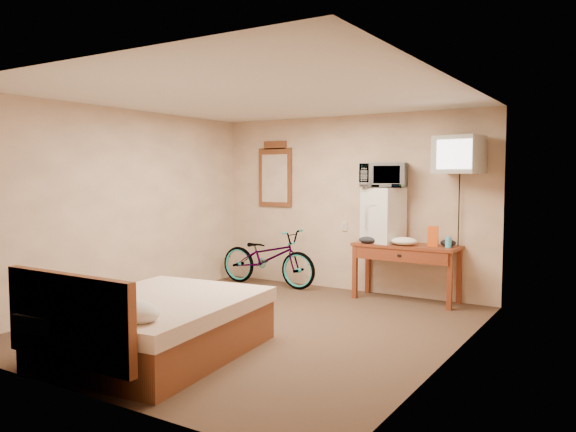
% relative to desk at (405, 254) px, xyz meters
% --- Properties ---
extents(room, '(4.60, 4.64, 2.50)m').
position_rel_desk_xyz_m(room, '(-0.95, -2.00, 0.62)').
color(room, '#412920').
rests_on(room, ground).
extents(desk, '(1.39, 0.56, 0.75)m').
position_rel_desk_xyz_m(desk, '(0.00, 0.00, 0.00)').
color(desk, maroon).
rests_on(desk, floor).
extents(mini_fridge, '(0.54, 0.53, 0.74)m').
position_rel_desk_xyz_m(mini_fridge, '(-0.33, 0.05, 0.49)').
color(mini_fridge, silver).
rests_on(mini_fridge, desk).
extents(microwave, '(0.68, 0.54, 0.33)m').
position_rel_desk_xyz_m(microwave, '(-0.33, 0.05, 1.02)').
color(microwave, silver).
rests_on(microwave, mini_fridge).
extents(snack_bag, '(0.14, 0.10, 0.26)m').
position_rel_desk_xyz_m(snack_bag, '(0.36, 0.01, 0.25)').
color(snack_bag, '#E15214').
rests_on(snack_bag, desk).
extents(blue_cup, '(0.08, 0.08, 0.14)m').
position_rel_desk_xyz_m(blue_cup, '(0.56, -0.00, 0.19)').
color(blue_cup, '#43B7E6').
rests_on(blue_cup, desk).
extents(cloth_cream, '(0.35, 0.27, 0.11)m').
position_rel_desk_xyz_m(cloth_cream, '(0.02, -0.09, 0.17)').
color(cloth_cream, silver).
rests_on(cloth_cream, desk).
extents(cloth_dark_a, '(0.24, 0.18, 0.09)m').
position_rel_desk_xyz_m(cloth_dark_a, '(-0.47, -0.14, 0.16)').
color(cloth_dark_a, black).
rests_on(cloth_dark_a, desk).
extents(cloth_dark_b, '(0.20, 0.16, 0.09)m').
position_rel_desk_xyz_m(cloth_dark_b, '(0.53, 0.10, 0.16)').
color(cloth_dark_b, black).
rests_on(cloth_dark_b, desk).
extents(crt_television, '(0.59, 0.64, 0.47)m').
position_rel_desk_xyz_m(crt_television, '(0.67, 0.02, 1.27)').
color(crt_television, black).
rests_on(crt_television, room).
extents(wall_mirror, '(0.59, 0.04, 1.00)m').
position_rel_desk_xyz_m(wall_mirror, '(-2.21, 0.27, 1.03)').
color(wall_mirror, brown).
rests_on(wall_mirror, room).
extents(bicycle, '(1.63, 0.58, 0.85)m').
position_rel_desk_xyz_m(bicycle, '(-2.11, -0.08, -0.20)').
color(bicycle, black).
rests_on(bicycle, floor).
extents(bed, '(1.68, 2.10, 0.90)m').
position_rel_desk_xyz_m(bed, '(-1.16, -3.38, -0.34)').
color(bed, brown).
rests_on(bed, floor).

